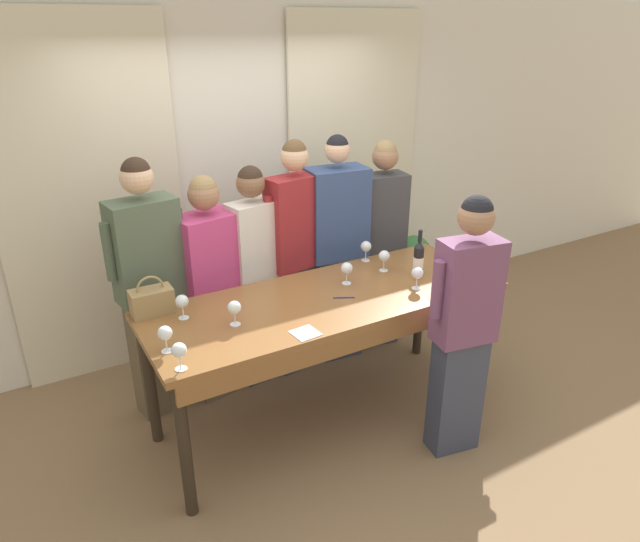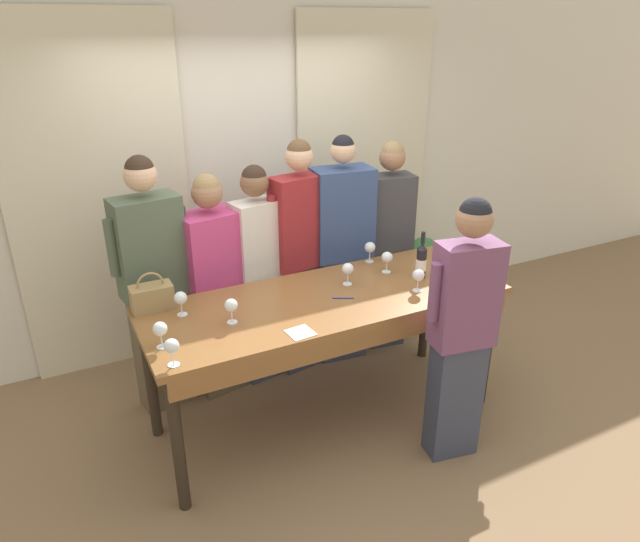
{
  "view_description": "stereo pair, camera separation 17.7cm",
  "coord_description": "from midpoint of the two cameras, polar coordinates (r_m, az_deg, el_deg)",
  "views": [
    {
      "loc": [
        -1.69,
        -2.84,
        2.59
      ],
      "look_at": [
        0.0,
        0.09,
        1.1
      ],
      "focal_mm": 32.0,
      "sensor_mm": 36.0,
      "label": 1
    },
    {
      "loc": [
        -1.53,
        -2.93,
        2.59
      ],
      "look_at": [
        0.0,
        0.09,
        1.1
      ],
      "focal_mm": 32.0,
      "sensor_mm": 36.0,
      "label": 2
    }
  ],
  "objects": [
    {
      "name": "pen",
      "position": [
        3.67,
        1.02,
        -2.69
      ],
      "size": [
        0.13,
        0.07,
        0.01
      ],
      "color": "#193399",
      "rests_on": "tasting_bar"
    },
    {
      "name": "wine_glass_front_left",
      "position": [
        3.36,
        -10.07,
        -3.68
      ],
      "size": [
        0.08,
        0.08,
        0.15
      ],
      "color": "white",
      "rests_on": "tasting_bar"
    },
    {
      "name": "wine_glass_center_left",
      "position": [
        3.01,
        -15.58,
        -7.72
      ],
      "size": [
        0.08,
        0.08,
        0.15
      ],
      "color": "white",
      "rests_on": "tasting_bar"
    },
    {
      "name": "guest_pink_top",
      "position": [
        4.13,
        -12.01,
        -1.78
      ],
      "size": [
        0.54,
        0.35,
        1.67
      ],
      "color": "brown",
      "rests_on": "ground_plane"
    },
    {
      "name": "host_pouring",
      "position": [
        3.53,
        12.8,
        -5.32
      ],
      "size": [
        0.49,
        0.27,
        1.72
      ],
      "color": "#383D51",
      "rests_on": "ground_plane"
    },
    {
      "name": "tasting_bar",
      "position": [
        3.71,
        -0.47,
        -4.17
      ],
      "size": [
        2.36,
        0.87,
        0.95
      ],
      "color": "brown",
      "rests_on": "ground_plane"
    },
    {
      "name": "napkin",
      "position": [
        3.28,
        -3.03,
        -6.24
      ],
      "size": [
        0.16,
        0.16,
        0.0
      ],
      "color": "white",
      "rests_on": "tasting_bar"
    },
    {
      "name": "guest_striped_shirt",
      "position": [
        4.32,
        -3.56,
        1.39
      ],
      "size": [
        0.55,
        0.27,
        1.84
      ],
      "color": "#383D51",
      "rests_on": "ground_plane"
    },
    {
      "name": "wine_glass_center_mid",
      "position": [
        4.21,
        3.42,
        2.41
      ],
      "size": [
        0.08,
        0.08,
        0.15
      ],
      "color": "white",
      "rests_on": "tasting_bar"
    },
    {
      "name": "potted_plant",
      "position": [
        5.57,
        8.36,
        0.28
      ],
      "size": [
        0.4,
        0.4,
        0.73
      ],
      "color": "#4C4C51",
      "rests_on": "ground_plane"
    },
    {
      "name": "wine_glass_front_right",
      "position": [
        3.5,
        -15.05,
        -3.03
      ],
      "size": [
        0.08,
        0.08,
        0.15
      ],
      "color": "white",
      "rests_on": "tasting_bar"
    },
    {
      "name": "wine_glass_back_mid",
      "position": [
        4.04,
        5.19,
        1.44
      ],
      "size": [
        0.08,
        0.08,
        0.15
      ],
      "color": "white",
      "rests_on": "tasting_bar"
    },
    {
      "name": "wall_back",
      "position": [
        4.83,
        -9.62,
        9.13
      ],
      "size": [
        12.0,
        0.06,
        2.8
      ],
      "color": "silver",
      "rests_on": "ground_plane"
    },
    {
      "name": "guest_olive_jacket",
      "position": [
        4.0,
        -17.73,
        -1.79
      ],
      "size": [
        0.55,
        0.3,
        1.83
      ],
      "color": "brown",
      "rests_on": "ground_plane"
    },
    {
      "name": "curtain_panel_left",
      "position": [
        4.53,
        -22.82,
        5.89
      ],
      "size": [
        1.31,
        0.03,
        2.69
      ],
      "color": "beige",
      "rests_on": "ground_plane"
    },
    {
      "name": "ground_plane",
      "position": [
        4.2,
        -0.64,
        -14.35
      ],
      "size": [
        18.0,
        18.0,
        0.0
      ],
      "primitive_type": "plane",
      "color": "#846647"
    },
    {
      "name": "handbag",
      "position": [
        3.63,
        -17.83,
        -2.85
      ],
      "size": [
        0.25,
        0.14,
        0.25
      ],
      "color": "#997A4C",
      "rests_on": "tasting_bar"
    },
    {
      "name": "wine_glass_front_mid",
      "position": [
        3.83,
        1.37,
        0.2
      ],
      "size": [
        0.08,
        0.08,
        0.15
      ],
      "color": "white",
      "rests_on": "tasting_bar"
    },
    {
      "name": "guest_navy_coat",
      "position": [
        4.49,
        0.48,
        1.91
      ],
      "size": [
        0.57,
        0.32,
        1.84
      ],
      "color": "#383D51",
      "rests_on": "ground_plane"
    },
    {
      "name": "wine_glass_back_left",
      "position": [
        3.8,
        8.4,
        -0.27
      ],
      "size": [
        0.08,
        0.08,
        0.15
      ],
      "color": "white",
      "rests_on": "tasting_bar"
    },
    {
      "name": "wine_glass_center_right",
      "position": [
        3.18,
        -16.79,
        -6.07
      ],
      "size": [
        0.08,
        0.08,
        0.15
      ],
      "color": "white",
      "rests_on": "tasting_bar"
    },
    {
      "name": "guest_beige_cap",
      "position": [
        4.71,
        5.08,
        2.82
      ],
      "size": [
        0.47,
        0.29,
        1.75
      ],
      "color": "#383D51",
      "rests_on": "ground_plane"
    },
    {
      "name": "guest_cream_sweater",
      "position": [
        4.21,
        -7.72,
        -0.23
      ],
      "size": [
        0.47,
        0.27,
        1.69
      ],
      "color": "#383D51",
      "rests_on": "ground_plane"
    },
    {
      "name": "wine_bottle",
      "position": [
        4.0,
        8.58,
        1.22
      ],
      "size": [
        0.07,
        0.07,
        0.33
      ],
      "color": "black",
      "rests_on": "tasting_bar"
    },
    {
      "name": "curtain_panel_right",
      "position": [
        5.27,
        2.41,
        10.04
      ],
      "size": [
        1.31,
        0.03,
        2.69
      ],
      "color": "beige",
      "rests_on": "ground_plane"
    }
  ]
}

